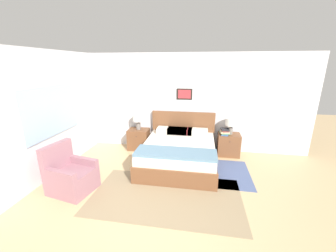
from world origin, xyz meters
TOP-DOWN VIEW (x-y plane):
  - ground_plane at (0.00, 0.00)m, footprint 16.00×16.00m
  - wall_back at (0.00, 2.86)m, footprint 7.10×0.09m
  - wall_left at (-2.38, 1.40)m, footprint 0.08×5.23m
  - area_rug_main at (0.18, 0.53)m, footprint 2.70×1.53m
  - area_rug_bedside at (1.40, 1.56)m, footprint 0.90×1.29m
  - bed at (0.26, 1.83)m, footprint 1.70×1.97m
  - armchair at (-1.63, 0.43)m, footprint 0.84×0.79m
  - nightstand_near_window at (-0.96, 2.57)m, footprint 0.56×0.45m
  - nightstand_by_door at (1.48, 2.57)m, footprint 0.56×0.45m
  - table_lamp_near_window at (-0.96, 2.58)m, footprint 0.29×0.29m
  - table_lamp_by_door at (1.50, 2.58)m, footprint 0.29×0.29m
  - book_thick_bottom at (1.36, 2.53)m, footprint 0.19×0.29m
  - book_hardcover_middle at (1.36, 2.53)m, footprint 0.26×0.28m
  - book_novel_upper at (1.36, 2.53)m, footprint 0.23×0.23m
  - book_slim_near_top at (1.36, 2.53)m, footprint 0.18×0.25m
  - book_paperback_top at (1.36, 2.53)m, footprint 0.20×0.25m

SIDE VIEW (x-z plane):
  - ground_plane at x=0.00m, z-range 0.00..0.00m
  - area_rug_main at x=0.18m, z-range 0.00..0.01m
  - area_rug_bedside at x=1.40m, z-range 0.00..0.01m
  - nightstand_near_window at x=-0.96m, z-range 0.00..0.58m
  - nightstand_by_door at x=1.48m, z-range 0.00..0.58m
  - armchair at x=-1.63m, z-range -0.15..0.75m
  - bed at x=0.26m, z-range -0.23..0.85m
  - book_thick_bottom at x=1.36m, z-range 0.58..0.61m
  - book_hardcover_middle at x=1.36m, z-range 0.61..0.63m
  - book_novel_upper at x=1.36m, z-range 0.63..0.66m
  - book_slim_near_top at x=1.36m, z-range 0.66..0.69m
  - book_paperback_top at x=1.36m, z-range 0.69..0.73m
  - table_lamp_near_window at x=-0.96m, z-range 0.66..1.09m
  - table_lamp_by_door at x=1.50m, z-range 0.66..1.09m
  - wall_back at x=0.00m, z-range 0.00..2.60m
  - wall_left at x=-2.38m, z-range 0.00..2.60m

